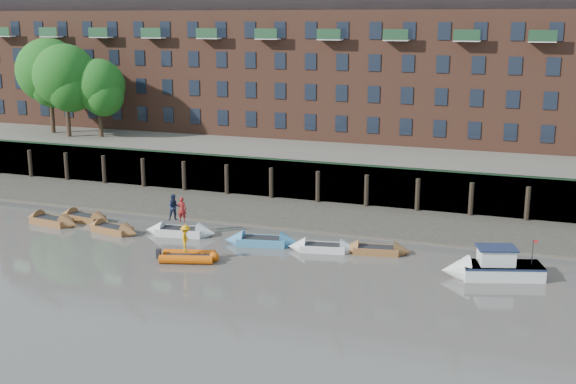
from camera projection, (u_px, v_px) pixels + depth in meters
The scene contains 19 objects.
ground at pixel (160, 295), 38.79m from camera, with size 220.00×220.00×0.00m, color #56524C.
foreshore at pixel (278, 212), 55.25m from camera, with size 110.00×8.00×0.50m, color #3D382F.
mud_band at pixel (261, 224), 52.14m from camera, with size 110.00×1.60×0.10m, color #4C4336.
river_wall at pixel (297, 180), 58.88m from camera, with size 110.00×1.23×3.30m.
bank_terrace at pixel (342, 152), 71.33m from camera, with size 110.00×28.00×3.20m, color #5E594D.
apartment_terrace at pixel (347, 36), 69.60m from camera, with size 80.60×15.56×20.98m.
tree_cluster at pixel (65, 76), 70.12m from camera, with size 11.76×7.74×9.40m.
rowboat_0 at pixel (51, 221), 52.02m from camera, with size 4.92×2.05×1.38m.
rowboat_1 at pixel (85, 218), 52.83m from camera, with size 4.77×2.03×1.34m.
rowboat_2 at pixel (112, 229), 49.98m from camera, with size 4.60×2.08×1.29m.
rowboat_3 at pixel (180, 231), 49.37m from camera, with size 5.13×2.20×1.44m.
rowboat_4 at pixel (262, 241), 47.24m from camera, with size 5.15×2.41×1.44m.
rowboat_5 at pixel (323, 248), 45.99m from camera, with size 4.62×2.17×1.29m.
rowboat_6 at pixel (376, 250), 45.52m from camera, with size 4.56×2.03×1.28m.
rib_tender at pixel (190, 257), 44.13m from camera, with size 3.67×2.52×0.62m.
motor_launch at pixel (485, 268), 41.21m from camera, with size 5.97×3.50×2.34m.
person_rower_a at pixel (182, 209), 48.99m from camera, with size 0.63×0.41×1.72m, color maroon.
person_rower_b at pixel (174, 207), 49.26m from camera, with size 0.89×0.69×1.83m, color #19233F.
person_rib_crew at pixel (186, 239), 43.80m from camera, with size 1.11×0.64×1.72m, color orange.
Camera 1 is at (18.81, -31.92, 14.49)m, focal length 45.00 mm.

